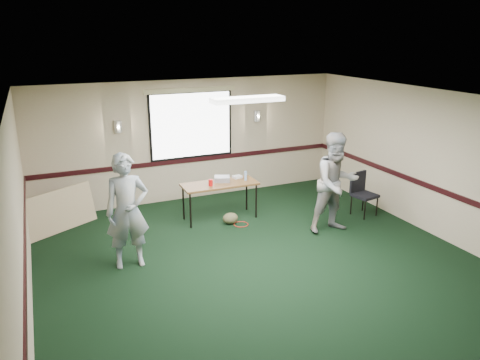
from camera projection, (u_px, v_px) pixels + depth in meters
name	position (u px, v px, depth m)	size (l,w,h in m)	color
ground	(273.00, 275.00, 7.40)	(8.00, 8.00, 0.00)	black
room_shell	(222.00, 149.00, 8.77)	(8.00, 8.02, 8.00)	#C4A58D
folding_table	(220.00, 186.00, 9.43)	(1.53, 0.63, 0.76)	brown
projector	(222.00, 179.00, 9.51)	(0.31, 0.26, 0.10)	gray
game_console	(237.00, 177.00, 9.74)	(0.18, 0.14, 0.05)	silver
red_cup	(211.00, 183.00, 9.23)	(0.09, 0.09, 0.13)	red
water_bottle	(246.00, 176.00, 9.57)	(0.06, 0.06, 0.19)	#82A9D5
duffel_bag	(230.00, 218.00, 9.34)	(0.32, 0.24, 0.22)	#4F4E2D
cable_coil	(241.00, 224.00, 9.32)	(0.30, 0.30, 0.02)	red
folded_table	(58.00, 211.00, 8.92)	(1.57, 0.07, 0.81)	tan
conference_chair	(362.00, 190.00, 9.73)	(0.51, 0.53, 0.90)	black
person_left	(127.00, 211.00, 7.44)	(0.69, 0.45, 1.89)	#3A5881
person_right	(336.00, 183.00, 8.76)	(0.94, 0.73, 1.93)	#6986A3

